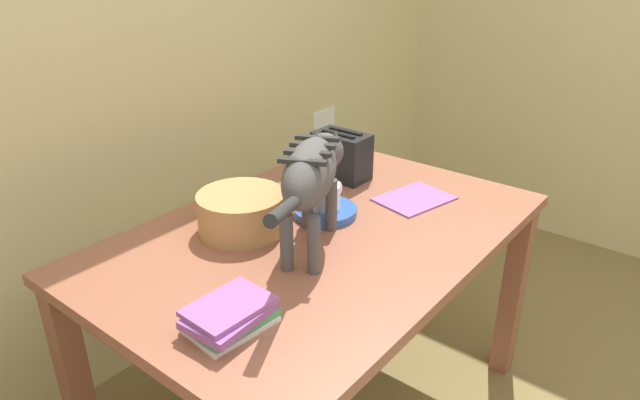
{
  "coord_description": "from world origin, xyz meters",
  "views": [
    {
      "loc": [
        -1.11,
        0.01,
        1.55
      ],
      "look_at": [
        0.08,
        0.96,
        0.84
      ],
      "focal_mm": 31.78,
      "sensor_mm": 36.0,
      "label": 1
    }
  ],
  "objects": [
    {
      "name": "magazine",
      "position": [
        0.45,
        0.84,
        0.75
      ],
      "size": [
        0.28,
        0.23,
        0.01
      ],
      "primitive_type": "cube",
      "rotation": [
        0.0,
        0.0,
        -0.23
      ],
      "color": "#8A549F",
      "rests_on": "dining_table"
    },
    {
      "name": "wall_rear",
      "position": [
        0.0,
        1.75,
        1.25
      ],
      "size": [
        4.58,
        0.11,
        2.5
      ],
      "color": "#D2C585",
      "rests_on": "ground_plane"
    },
    {
      "name": "cat",
      "position": [
        0.0,
        0.92,
        0.96
      ],
      "size": [
        0.6,
        0.34,
        0.31
      ],
      "rotation": [
        0.0,
        0.0,
        -1.1
      ],
      "color": "#4D4948",
      "rests_on": "dining_table"
    },
    {
      "name": "toaster",
      "position": [
        0.46,
        1.15,
        0.83
      ],
      "size": [
        0.12,
        0.2,
        0.18
      ],
      "color": "black",
      "rests_on": "dining_table"
    },
    {
      "name": "book_stack",
      "position": [
        -0.41,
        0.82,
        0.77
      ],
      "size": [
        0.21,
        0.15,
        0.06
      ],
      "color": "silver",
      "rests_on": "dining_table"
    },
    {
      "name": "saucer_bowl",
      "position": [
        0.17,
        1.01,
        0.76
      ],
      "size": [
        0.2,
        0.2,
        0.03
      ],
      "primitive_type": "cylinder",
      "color": "#2F59AE",
      "rests_on": "dining_table"
    },
    {
      "name": "coffee_mug",
      "position": [
        0.18,
        1.01,
        0.81
      ],
      "size": [
        0.14,
        0.1,
        0.08
      ],
      "color": "white",
      "rests_on": "saucer_bowl"
    },
    {
      "name": "dining_table",
      "position": [
        0.08,
        0.96,
        0.66
      ],
      "size": [
        1.37,
        0.92,
        0.74
      ],
      "color": "#91543C",
      "rests_on": "ground_plane"
    },
    {
      "name": "wicker_basket",
      "position": [
        -0.06,
        1.14,
        0.8
      ],
      "size": [
        0.26,
        0.26,
        0.12
      ],
      "color": "tan",
      "rests_on": "dining_table"
    }
  ]
}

